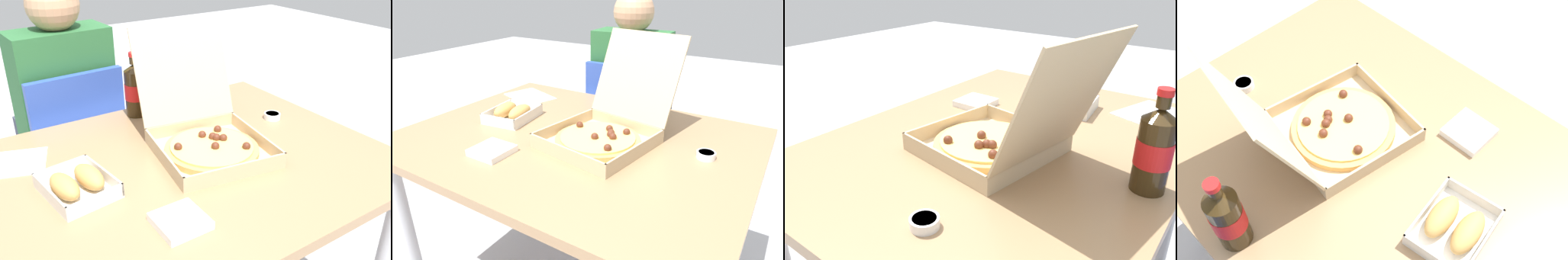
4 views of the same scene
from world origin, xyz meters
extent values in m
cube|color=#997551|center=(0.00, 0.00, 0.69)|extent=(1.15, 0.87, 0.03)
cylinder|color=#B7B7BC|center=(0.50, 0.37, 0.34)|extent=(0.05, 0.05, 0.68)
cube|color=#2D4CAD|center=(-0.12, 0.74, 0.43)|extent=(0.42, 0.42, 0.04)
cube|color=#2D4CAD|center=(-0.11, 0.55, 0.64)|extent=(0.36, 0.05, 0.38)
cylinder|color=#B2B2B7|center=(0.04, 0.92, 0.21)|extent=(0.03, 0.03, 0.43)
cylinder|color=#B2B2B7|center=(-0.30, 0.89, 0.21)|extent=(0.03, 0.03, 0.43)
cylinder|color=#B2B2B7|center=(0.06, 0.58, 0.21)|extent=(0.03, 0.03, 0.43)
cylinder|color=#B2B2B7|center=(-0.28, 0.55, 0.21)|extent=(0.03, 0.03, 0.43)
cylinder|color=#333847|center=(-0.04, 0.89, 0.23)|extent=(0.09, 0.09, 0.45)
cylinder|color=#333847|center=(-0.22, 0.88, 0.23)|extent=(0.09, 0.09, 0.45)
cube|color=#333847|center=(-0.04, 0.84, 0.50)|extent=(0.13, 0.31, 0.10)
cube|color=#333847|center=(-0.22, 0.83, 0.50)|extent=(0.13, 0.31, 0.10)
cube|color=#286033|center=(-0.12, 0.68, 0.76)|extent=(0.37, 0.20, 0.42)
sphere|color=tan|center=(-0.12, 0.68, 1.06)|extent=(0.19, 0.19, 0.19)
cube|color=tan|center=(0.09, -0.01, 0.71)|extent=(0.35, 0.35, 0.01)
cube|color=tan|center=(0.07, -0.16, 0.73)|extent=(0.30, 0.05, 0.04)
cube|color=tan|center=(-0.06, 0.01, 0.73)|extent=(0.05, 0.30, 0.04)
cube|color=tan|center=(0.24, -0.03, 0.73)|extent=(0.05, 0.30, 0.04)
cube|color=tan|center=(0.11, 0.14, 0.73)|extent=(0.30, 0.05, 0.04)
cube|color=tan|center=(0.12, 0.20, 0.89)|extent=(0.32, 0.17, 0.28)
cylinder|color=tan|center=(0.09, -0.01, 0.72)|extent=(0.27, 0.27, 0.02)
cylinder|color=#EAC666|center=(0.09, -0.01, 0.73)|extent=(0.24, 0.24, 0.01)
sphere|color=#562819|center=(0.10, 0.05, 0.74)|extent=(0.02, 0.02, 0.02)
sphere|color=#562819|center=(0.12, 0.01, 0.74)|extent=(0.02, 0.02, 0.02)
sphere|color=#562819|center=(0.14, 0.00, 0.74)|extent=(0.02, 0.02, 0.02)
sphere|color=#562819|center=(0.00, 0.03, 0.74)|extent=(0.02, 0.02, 0.02)
sphere|color=#562819|center=(0.09, -0.03, 0.74)|extent=(0.02, 0.02, 0.02)
sphere|color=#562819|center=(0.16, -0.08, 0.74)|extent=(0.02, 0.02, 0.02)
sphere|color=#562819|center=(0.12, 0.03, 0.74)|extent=(0.02, 0.02, 0.02)
sphere|color=#562819|center=(0.16, 0.06, 0.74)|extent=(0.02, 0.02, 0.02)
cube|color=white|center=(-0.30, 0.02, 0.71)|extent=(0.17, 0.21, 0.00)
cube|color=silver|center=(-0.28, -0.08, 0.73)|extent=(0.15, 0.03, 0.03)
cube|color=silver|center=(-0.31, 0.11, 0.73)|extent=(0.15, 0.03, 0.03)
cube|color=silver|center=(-0.37, 0.01, 0.73)|extent=(0.03, 0.19, 0.03)
cube|color=silver|center=(-0.23, 0.03, 0.73)|extent=(0.03, 0.19, 0.03)
ellipsoid|color=tan|center=(-0.33, 0.01, 0.74)|extent=(0.07, 0.13, 0.05)
ellipsoid|color=tan|center=(-0.26, 0.02, 0.74)|extent=(0.07, 0.13, 0.05)
cylinder|color=#33230F|center=(0.04, 0.37, 0.79)|extent=(0.07, 0.07, 0.16)
cone|color=#33230F|center=(0.04, 0.37, 0.88)|extent=(0.07, 0.07, 0.02)
cylinder|color=#33230F|center=(0.04, 0.37, 0.90)|extent=(0.03, 0.03, 0.02)
cylinder|color=red|center=(0.04, 0.37, 0.92)|extent=(0.03, 0.03, 0.01)
cylinder|color=red|center=(0.04, 0.37, 0.80)|extent=(0.07, 0.07, 0.06)
cube|color=white|center=(-0.42, 0.26, 0.71)|extent=(0.25, 0.21, 0.00)
cube|color=white|center=(-0.15, -0.23, 0.72)|extent=(0.11, 0.11, 0.02)
cylinder|color=white|center=(0.41, 0.08, 0.72)|extent=(0.06, 0.06, 0.02)
cylinder|color=#DBBC66|center=(0.41, 0.08, 0.72)|extent=(0.05, 0.05, 0.01)
camera|label=1|loc=(-0.53, -0.87, 1.31)|focal=38.53mm
camera|label=2|loc=(0.60, -0.89, 1.20)|focal=32.15mm
camera|label=3|loc=(0.81, 0.50, 1.16)|focal=35.37mm
camera|label=4|loc=(-0.51, 0.49, 1.68)|focal=43.15mm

